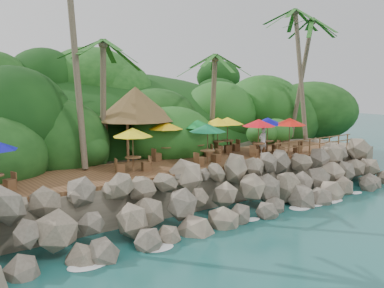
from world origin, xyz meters
TOP-DOWN VIEW (x-y plane):
  - ground at (0.00, 0.00)m, footprint 140.00×140.00m
  - land_base at (0.00, 16.00)m, footprint 32.00×25.20m
  - jungle_hill at (0.00, 23.50)m, footprint 44.80×28.00m
  - seawall at (0.00, 2.00)m, footprint 29.00×4.00m
  - terrace at (0.00, 6.00)m, footprint 26.00×5.00m
  - jungle_foliage at (0.00, 15.00)m, footprint 44.00×16.00m
  - foam_line at (0.00, 0.30)m, footprint 25.20×0.80m
  - palms at (1.24, 8.84)m, footprint 33.46×7.28m
  - palapa at (-1.86, 9.63)m, footprint 5.29×5.29m
  - dining_clusters at (-0.11, 6.20)m, footprint 21.24×5.43m
  - railing at (8.99, 3.65)m, footprint 8.30×0.10m
  - waiter at (5.57, 5.34)m, footprint 0.68×0.47m

SIDE VIEW (x-z plane):
  - ground at x=0.00m, z-range 0.00..0.00m
  - jungle_hill at x=0.00m, z-range -7.70..7.70m
  - jungle_foliage at x=0.00m, z-range -6.00..6.00m
  - foam_line at x=0.00m, z-range 0.00..0.06m
  - land_base at x=0.00m, z-range 0.00..2.10m
  - seawall at x=0.00m, z-range 0.00..2.30m
  - terrace at x=0.00m, z-range 2.10..2.30m
  - railing at x=8.99m, z-range 2.41..3.41m
  - waiter at x=5.57m, z-range 2.30..4.12m
  - dining_clusters at x=-0.11m, z-range 3.11..5.54m
  - palapa at x=-1.86m, z-range 3.49..8.09m
  - palms at x=1.24m, z-range 5.16..19.28m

